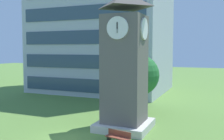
# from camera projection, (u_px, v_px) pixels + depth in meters

# --- Properties ---
(ground_plane) EXTENTS (160.00, 160.00, 0.00)m
(ground_plane) POSITION_uv_depth(u_px,v_px,m) (66.00, 139.00, 18.74)
(ground_plane) COLOR #567F38
(clock_tower) EXTENTS (4.11, 4.11, 10.82)m
(clock_tower) POSITION_uv_depth(u_px,v_px,m) (125.00, 69.00, 20.75)
(clock_tower) COLOR #605B56
(clock_tower) RESTS_ON ground
(park_bench) EXTENTS (1.86, 0.82, 0.88)m
(park_bench) POSITION_uv_depth(u_px,v_px,m) (118.00, 137.00, 17.74)
(park_bench) COLOR brown
(park_bench) RESTS_ON ground
(tree_by_building) EXTENTS (4.09, 4.09, 5.89)m
(tree_by_building) POSITION_uv_depth(u_px,v_px,m) (139.00, 75.00, 26.09)
(tree_by_building) COLOR #513823
(tree_by_building) RESTS_ON ground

